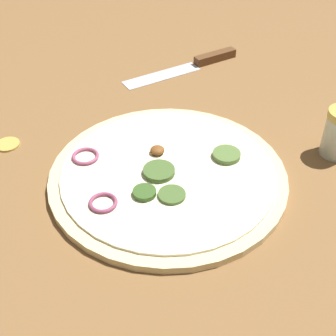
# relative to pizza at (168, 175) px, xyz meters

# --- Properties ---
(ground_plane) EXTENTS (3.00, 3.00, 0.00)m
(ground_plane) POSITION_rel_pizza_xyz_m (0.00, -0.00, -0.01)
(ground_plane) COLOR brown
(pizza) EXTENTS (0.36, 0.36, 0.03)m
(pizza) POSITION_rel_pizza_xyz_m (0.00, 0.00, 0.00)
(pizza) COLOR beige
(pizza) RESTS_ON ground_plane
(knife) EXTENTS (0.27, 0.07, 0.02)m
(knife) POSITION_rel_pizza_xyz_m (0.19, 0.32, -0.00)
(knife) COLOR silver
(knife) RESTS_ON ground_plane
(loose_cap) EXTENTS (0.04, 0.04, 0.01)m
(loose_cap) POSITION_rel_pizza_xyz_m (-0.22, 0.17, -0.00)
(loose_cap) COLOR gold
(loose_cap) RESTS_ON ground_plane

